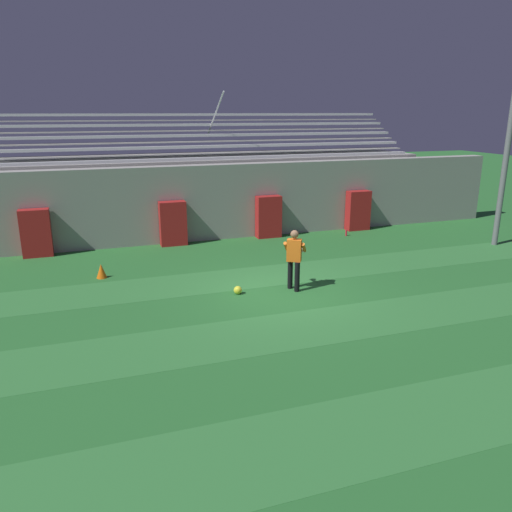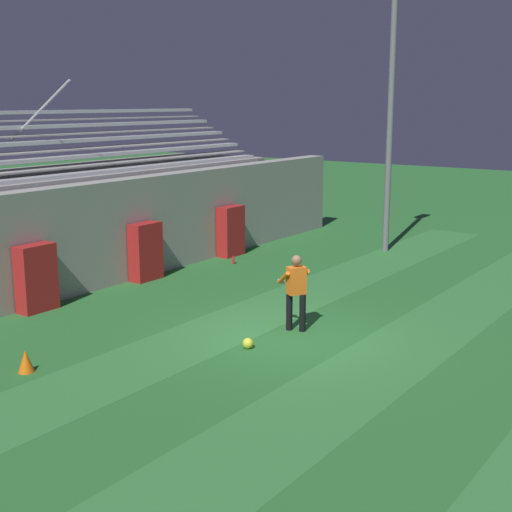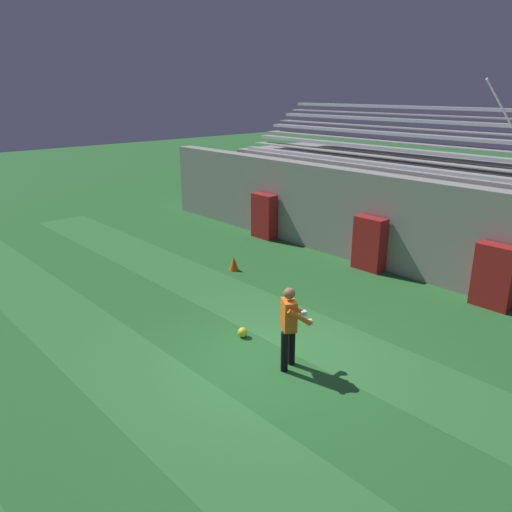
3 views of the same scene
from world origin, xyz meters
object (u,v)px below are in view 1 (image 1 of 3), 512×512
Objects in this scene: traffic_cone at (101,271)px; water_bottle at (346,233)px; goalkeeper at (294,256)px; soccer_ball at (238,290)px; padding_pillar_far_left at (36,233)px; padding_pillar_gate_right at (268,217)px; padding_pillar_far_right at (358,211)px; padding_pillar_gate_left at (173,223)px.

traffic_cone is 9.54m from water_bottle.
soccer_ball is at bearing 174.30° from goalkeeper.
goalkeeper is 1.77m from soccer_ball.
padding_pillar_far_left is at bearing 139.82° from goalkeeper.
padding_pillar_gate_right is 1.00× the size of padding_pillar_far_right.
goalkeeper is at bearing -5.70° from soccer_ball.
padding_pillar_gate_left is 6.21m from goalkeeper.
padding_pillar_far_left is 8.95m from goalkeeper.
padding_pillar_far_right is (7.56, 0.00, 0.00)m from padding_pillar_gate_left.
traffic_cone is (-4.92, 2.73, -0.74)m from goalkeeper.
padding_pillar_far_right is 1.40m from water_bottle.
padding_pillar_gate_left reaches higher than water_bottle.
goalkeeper reaches higher than padding_pillar_gate_right.
water_bottle is at bearing 13.61° from traffic_cone.
soccer_ball is 0.92× the size of water_bottle.
goalkeeper reaches higher than padding_pillar_far_left.
padding_pillar_far_left is 3.64m from traffic_cone.
goalkeeper is (2.28, -5.77, 0.15)m from padding_pillar_gate_left.
padding_pillar_far_left is 3.81× the size of traffic_cone.
soccer_ball is (0.73, -5.62, -0.69)m from padding_pillar_gate_left.
traffic_cone is (-2.65, -3.04, -0.59)m from padding_pillar_gate_left.
padding_pillar_gate_right is 5.94m from goalkeeper.
padding_pillar_far_left is at bearing 180.00° from padding_pillar_far_right.
goalkeeper is 3.98× the size of traffic_cone.
soccer_ball is (5.29, -5.62, -0.69)m from padding_pillar_far_left.
padding_pillar_gate_right reaches higher than traffic_cone.
padding_pillar_far_left reaches higher than soccer_ball.
padding_pillar_gate_left is 6.67× the size of water_bottle.
padding_pillar_gate_left is at bearing 180.00° from padding_pillar_far_right.
padding_pillar_far_right is 0.96× the size of goalkeeper.
traffic_cone is at bearing -163.41° from padding_pillar_far_right.
goalkeeper is (-1.39, -5.77, 0.15)m from padding_pillar_gate_right.
padding_pillar_gate_right is 6.38m from soccer_ball.
padding_pillar_gate_left is at bearing 173.16° from water_bottle.
padding_pillar_far_left reaches higher than traffic_cone.
soccer_ball is 7.62m from water_bottle.
padding_pillar_far_left is (-8.23, 0.00, 0.00)m from padding_pillar_gate_right.
padding_pillar_gate_right reaches higher than soccer_ball.
water_bottle is (6.63, -0.80, -0.68)m from padding_pillar_gate_left.
padding_pillar_far_left is 0.96× the size of goalkeeper.
padding_pillar_far_right is at bearing 0.00° from padding_pillar_gate_right.
traffic_cone reaches higher than soccer_ball.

